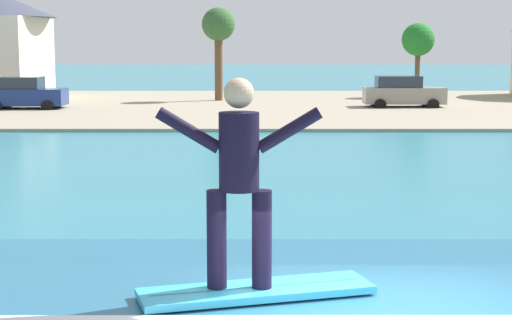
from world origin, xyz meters
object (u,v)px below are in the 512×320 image
Objects in this scene: tree_tall_bare at (223,29)px; car_far_shore at (407,92)px; tree_short_bushy at (423,41)px; car_near_shore at (29,93)px; surfer at (243,172)px; surfboard at (260,291)px.

car_far_shore is at bearing -26.05° from tree_tall_bare.
tree_tall_bare is 1.18× the size of tree_short_bushy.
car_near_shore is at bearing -148.60° from tree_tall_bare.
car_near_shore and car_far_shore have the same top height.
car_far_shore is at bearing -105.68° from tree_short_bushy.
car_far_shore is at bearing 78.53° from surfer.
tree_short_bushy is (23.16, 9.67, 2.84)m from car_near_shore.
surfer is 41.75m from car_near_shore.
surfboard is 50.62m from tree_short_bushy.
car_far_shore is (8.18, 40.96, -0.88)m from surfboard.
tree_tall_bare is at bearing 92.86° from surfboard.
tree_tall_bare is at bearing 92.69° from surfer.
surfer is 0.38× the size of car_far_shore.
car_far_shore is 9.29m from tree_short_bushy.
tree_short_bushy reaches higher than surfboard.
surfboard is 46.21m from tree_tall_bare.
surfboard is 41.77m from car_far_shore.
surfer is 41.84m from car_far_shore.
tree_tall_bare is at bearing 31.40° from car_near_shore.
car_near_shore is 0.73× the size of tree_tall_bare.
surfer reaches higher than car_near_shore.
surfer is 50.63m from tree_short_bushy.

